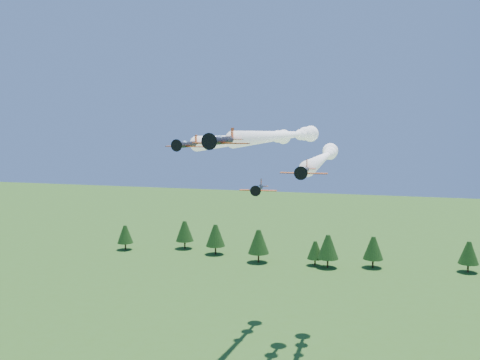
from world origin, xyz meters
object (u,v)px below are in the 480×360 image
(plane_left, at_px, (256,139))
(plane_slot, at_px, (258,189))
(plane_right, at_px, (324,157))
(plane_lead, at_px, (286,135))

(plane_left, relative_size, plane_slot, 8.75)
(plane_left, xyz_separation_m, plane_right, (15.15, -3.85, -3.58))
(plane_left, distance_m, plane_slot, 28.34)
(plane_right, distance_m, plane_slot, 24.35)
(plane_lead, height_order, plane_left, plane_lead)
(plane_left, bearing_deg, plane_lead, -45.36)
(plane_left, distance_m, plane_right, 16.04)
(plane_right, relative_size, plane_slot, 8.25)
(plane_left, bearing_deg, plane_right, -8.83)
(plane_lead, distance_m, plane_left, 13.71)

